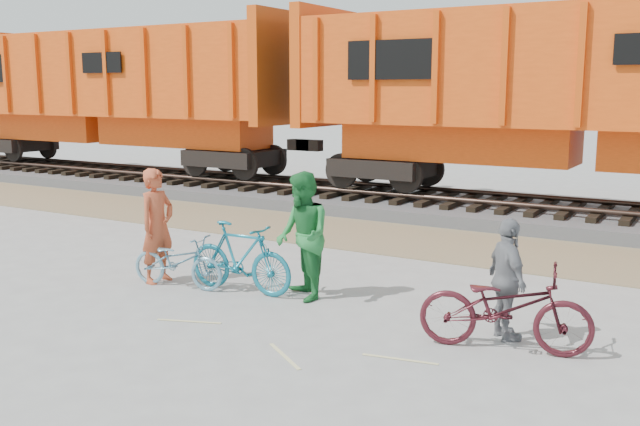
# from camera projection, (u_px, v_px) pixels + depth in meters

# --- Properties ---
(ground) EXTENTS (120.00, 120.00, 0.00)m
(ground) POSITION_uv_depth(u_px,v_px,m) (284.00, 317.00, 9.73)
(ground) COLOR #9E9E99
(ground) RESTS_ON ground
(gravel_strip) EXTENTS (120.00, 3.00, 0.02)m
(gravel_strip) POSITION_uv_depth(u_px,v_px,m) (434.00, 243.00, 14.40)
(gravel_strip) COLOR #867753
(gravel_strip) RESTS_ON ground
(ballast_bed) EXTENTS (120.00, 4.00, 0.30)m
(ballast_bed) POSITION_uv_depth(u_px,v_px,m) (488.00, 211.00, 17.34)
(ballast_bed) COLOR slate
(ballast_bed) RESTS_ON ground
(track) EXTENTS (120.00, 2.60, 0.24)m
(track) POSITION_uv_depth(u_px,v_px,m) (488.00, 198.00, 17.28)
(track) COLOR black
(track) RESTS_ON ballast_bed
(hopper_car_left) EXTENTS (14.00, 3.13, 4.65)m
(hopper_car_left) POSITION_uv_depth(u_px,v_px,m) (110.00, 91.00, 23.23)
(hopper_car_left) COLOR black
(hopper_car_left) RESTS_ON track
(hopper_car_center) EXTENTS (14.00, 3.13, 4.65)m
(hopper_car_center) POSITION_uv_depth(u_px,v_px,m) (593.00, 92.00, 15.71)
(hopper_car_center) COLOR black
(hopper_car_center) RESTS_ON track
(bicycle_blue) EXTENTS (1.66, 0.78, 0.84)m
(bicycle_blue) POSITION_uv_depth(u_px,v_px,m) (178.00, 261.00, 11.15)
(bicycle_blue) COLOR #699BB1
(bicycle_blue) RESTS_ON ground
(bicycle_teal) EXTENTS (1.83, 0.57, 1.09)m
(bicycle_teal) POSITION_uv_depth(u_px,v_px,m) (240.00, 258.00, 10.85)
(bicycle_teal) COLOR #156E85
(bicycle_teal) RESTS_ON ground
(bicycle_maroon) EXTENTS (2.13, 1.13, 1.06)m
(bicycle_maroon) POSITION_uv_depth(u_px,v_px,m) (505.00, 308.00, 8.42)
(bicycle_maroon) COLOR #45151C
(bicycle_maroon) RESTS_ON ground
(person_solo) EXTENTS (0.45, 0.68, 1.84)m
(person_solo) POSITION_uv_depth(u_px,v_px,m) (157.00, 226.00, 11.40)
(person_solo) COLOR #B84B2B
(person_solo) RESTS_ON ground
(person_man) EXTENTS (1.17, 1.15, 1.90)m
(person_man) POSITION_uv_depth(u_px,v_px,m) (303.00, 236.00, 10.45)
(person_man) COLOR #217835
(person_man) RESTS_ON ground
(person_woman) EXTENTS (0.87, 0.92, 1.53)m
(person_woman) POSITION_uv_depth(u_px,v_px,m) (507.00, 280.00, 8.77)
(person_woman) COLOR gray
(person_woman) RESTS_ON ground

